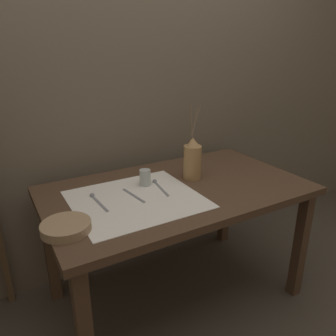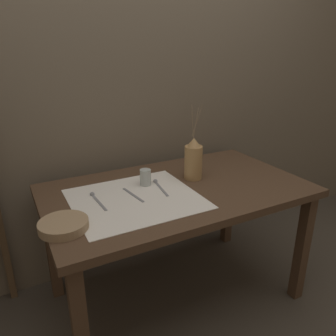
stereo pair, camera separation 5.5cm
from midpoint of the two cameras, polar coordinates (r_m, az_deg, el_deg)
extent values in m
plane|color=#473F35|center=(2.15, 0.58, -21.08)|extent=(12.00, 12.00, 0.00)
cube|color=#6B5E4C|center=(2.08, -6.70, 14.07)|extent=(7.00, 0.06, 2.40)
cube|color=#4C3523|center=(1.77, 0.66, -3.95)|extent=(1.39, 0.81, 0.04)
cube|color=#4C3523|center=(1.52, -15.37, -26.32)|extent=(0.06, 0.06, 0.68)
cube|color=#4C3523|center=(2.10, 21.33, -12.43)|extent=(0.06, 0.06, 0.68)
cube|color=#4C3523|center=(2.05, -20.59, -13.05)|extent=(0.06, 0.06, 0.68)
cube|color=#4C3523|center=(2.51, 9.25, -5.51)|extent=(0.06, 0.06, 0.68)
cube|color=white|center=(1.63, -6.52, -5.42)|extent=(0.61, 0.55, 0.00)
cylinder|color=#A87F4C|center=(1.85, 3.41, 1.01)|extent=(0.10, 0.10, 0.19)
cone|color=#A87F4C|center=(1.81, 3.49, 4.57)|extent=(0.08, 0.08, 0.05)
cylinder|color=#847056|center=(1.77, 3.24, 8.11)|extent=(0.03, 0.02, 0.19)
cylinder|color=#847056|center=(1.79, 4.01, 8.19)|extent=(0.05, 0.03, 0.18)
cylinder|color=#847056|center=(1.79, 3.82, 7.88)|extent=(0.03, 0.01, 0.16)
cylinder|color=#9E7F5B|center=(1.43, -18.42, -9.74)|extent=(0.20, 0.20, 0.04)
cylinder|color=#B7C1BC|center=(1.77, -4.90, -1.67)|extent=(0.06, 0.06, 0.09)
cube|color=gray|center=(1.61, -12.79, -6.03)|extent=(0.02, 0.20, 0.00)
sphere|color=gray|center=(1.70, -13.98, -4.66)|extent=(0.02, 0.02, 0.02)
cube|color=gray|center=(1.67, -6.96, -4.77)|extent=(0.04, 0.20, 0.00)
cube|color=gray|center=(1.73, -2.09, -3.61)|extent=(0.04, 0.20, 0.00)
sphere|color=gray|center=(1.81, -3.19, -2.36)|extent=(0.02, 0.02, 0.02)
camera|label=1|loc=(0.03, -90.93, -0.35)|focal=35.00mm
camera|label=2|loc=(0.03, 89.07, 0.35)|focal=35.00mm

